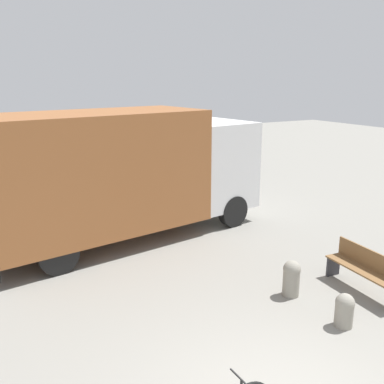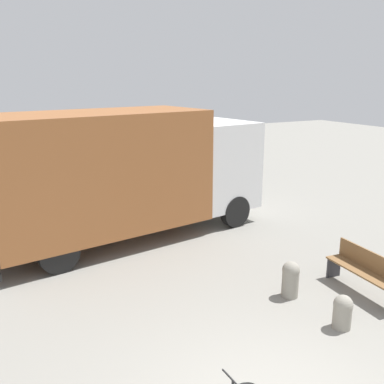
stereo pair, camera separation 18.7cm
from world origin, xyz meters
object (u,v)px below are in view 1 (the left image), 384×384
Objects in this scene: delivery_truck at (127,171)px; bollard_far_bench at (291,277)px; park_bench at (366,269)px; bollard_near_bench at (344,309)px.

delivery_truck is 10.51× the size of bollard_far_bench.
park_bench reaches higher than bollard_near_bench.
bollard_near_bench is 0.83× the size of bollard_far_bench.
bollard_far_bench is (1.65, -4.65, -1.47)m from delivery_truck.
bollard_near_bench is (1.71, -5.94, -1.54)m from delivery_truck.
delivery_truck is at bearing 109.60° from bollard_far_bench.
delivery_truck reaches higher than bollard_far_bench.
bollard_far_bench reaches higher than bollard_near_bench.
delivery_truck is 6.37m from bollard_near_bench.
bollard_near_bench is at bearing 121.58° from park_bench.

